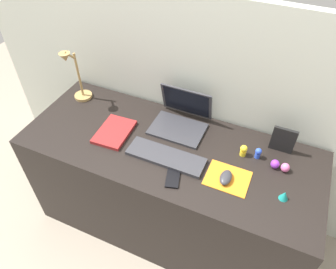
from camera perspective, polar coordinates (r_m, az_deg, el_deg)
name	(u,v)px	position (r m, az deg, el deg)	size (l,w,h in m)	color
ground_plane	(168,220)	(2.28, 0.07, -15.22)	(6.00, 6.00, 0.00)	gray
back_wall	(192,111)	(1.95, 4.38, 4.25)	(2.83, 0.05, 1.44)	beige
desk	(168,188)	(1.98, 0.08, -9.69)	(1.63, 0.64, 0.74)	black
laptop	(182,117)	(1.79, 2.46, 3.22)	(0.30, 0.26, 0.21)	#333338
keyboard	(166,157)	(1.63, -0.39, -4.01)	(0.41, 0.13, 0.02)	#333338
mousepad	(228,178)	(1.58, 10.72, -7.74)	(0.21, 0.17, 0.00)	orange
mouse	(226,177)	(1.55, 10.41, -7.65)	(0.06, 0.10, 0.03)	#333338
cell_phone	(173,177)	(1.55, 0.90, -7.72)	(0.06, 0.13, 0.01)	black
desk_lamp	(75,77)	(1.98, -16.39, 9.87)	(0.11, 0.16, 0.36)	#A5844C
notebook_pad	(114,132)	(1.79, -9.68, 0.49)	(0.17, 0.24, 0.02)	maroon
picture_frame	(283,140)	(1.73, 20.08, -0.95)	(0.12, 0.02, 0.15)	black
toy_figurine_teal	(284,195)	(1.56, 20.27, -10.29)	(0.04, 0.04, 0.05)	teal
toy_figurine_yellow	(244,150)	(1.67, 13.49, -2.78)	(0.04, 0.04, 0.07)	yellow
toy_figurine_pink	(285,168)	(1.67, 20.43, -5.62)	(0.04, 0.04, 0.05)	pink
toy_figurine_blue	(258,153)	(1.68, 15.98, -3.19)	(0.03, 0.03, 0.06)	blue
toy_figurine_purple	(275,164)	(1.67, 18.77, -5.08)	(0.04, 0.04, 0.05)	purple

